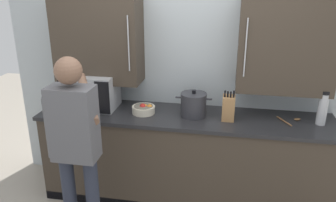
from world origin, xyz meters
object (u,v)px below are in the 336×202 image
at_px(stock_pot, 193,105).
at_px(knife_block, 228,108).
at_px(wooden_spoon, 291,120).
at_px(thermos_flask, 323,107).
at_px(microwave_oven, 89,91).
at_px(person_figure, 75,140).
at_px(fruit_bowl, 144,109).

xyz_separation_m(stock_pot, knife_block, (0.32, -0.02, 0.00)).
distance_m(wooden_spoon, thermos_flask, 0.29).
height_order(microwave_oven, knife_block, microwave_oven).
xyz_separation_m(microwave_oven, thermos_flask, (2.16, -0.01, -0.01)).
xyz_separation_m(stock_pot, wooden_spoon, (0.88, 0.04, -0.10)).
bearing_deg(person_figure, fruit_bowl, 65.78).
xyz_separation_m(knife_block, fruit_bowl, (-0.79, 0.00, -0.07)).
bearing_deg(thermos_flask, microwave_oven, 179.61).
xyz_separation_m(stock_pot, person_figure, (-0.81, -0.78, -0.05)).
xyz_separation_m(knife_block, person_figure, (-1.13, -0.76, -0.05)).
distance_m(fruit_bowl, person_figure, 0.84).
height_order(microwave_oven, stock_pot, microwave_oven).
bearing_deg(stock_pot, microwave_oven, 178.55).
xyz_separation_m(stock_pot, fruit_bowl, (-0.47, -0.02, -0.07)).
height_order(wooden_spoon, knife_block, knife_block).
relative_size(fruit_bowl, thermos_flask, 0.69).
distance_m(microwave_oven, thermos_flask, 2.16).
bearing_deg(stock_pot, fruit_bowl, -177.23).
height_order(thermos_flask, person_figure, person_figure).
height_order(wooden_spoon, fruit_bowl, fruit_bowl).
xyz_separation_m(knife_block, thermos_flask, (0.81, 0.04, 0.05)).
bearing_deg(stock_pot, thermos_flask, 0.58).
bearing_deg(microwave_oven, wooden_spoon, 0.27).
xyz_separation_m(wooden_spoon, thermos_flask, (0.24, -0.02, 0.15)).
bearing_deg(fruit_bowl, knife_block, -0.10).
xyz_separation_m(thermos_flask, person_figure, (-1.94, -0.80, -0.10)).
distance_m(stock_pot, wooden_spoon, 0.89).
bearing_deg(knife_block, wooden_spoon, 6.05).
distance_m(thermos_flask, person_figure, 2.10).
bearing_deg(person_figure, stock_pot, 43.94).
relative_size(microwave_oven, person_figure, 0.41).
relative_size(knife_block, thermos_flask, 0.91).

